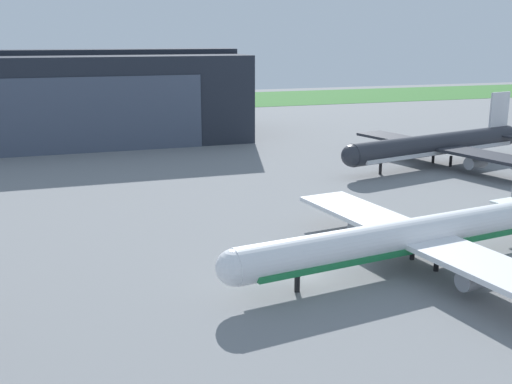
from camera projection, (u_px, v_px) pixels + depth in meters
The scene contains 5 objects.
ground_plane at pixel (308, 279), 64.06m from camera, with size 440.00×440.00×0.00m, color slate.
grass_field_strip at pixel (120, 103), 228.34m from camera, with size 440.00×56.00×0.08m, color #36702F.
maintenance_hangar at pixel (11, 99), 142.13m from camera, with size 108.23×37.37×21.58m.
airliner_far_left at pixel (437, 145), 118.61m from camera, with size 45.47×41.71×13.49m.
airliner_near_right at pixel (415, 236), 66.31m from camera, with size 45.78×40.64×11.96m.
Camera 1 is at (-24.10, -54.94, 24.85)m, focal length 42.73 mm.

